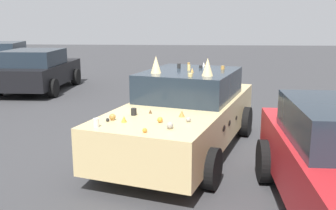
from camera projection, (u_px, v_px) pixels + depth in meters
ground_plane at (184, 151)px, 7.44m from camera, size 60.00×60.00×0.00m
art_car_decorated at (185, 112)px, 7.34m from camera, size 4.95×3.07×1.81m
parked_sedan_row_back_center at (38, 70)px, 13.48m from camera, size 3.94×2.09×1.44m
parked_sedan_far_right at (3, 60)px, 16.34m from camera, size 4.74×2.44×1.51m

